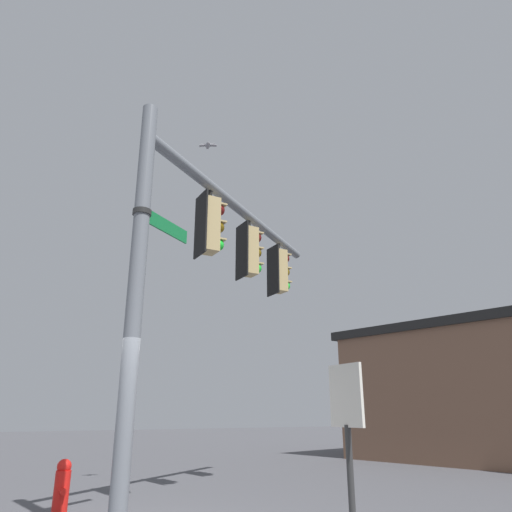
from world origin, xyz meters
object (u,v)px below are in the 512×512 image
street_name_sign (157,221)px  fire_hydrant (62,486)px  traffic_light_nearest_pole (210,225)px  traffic_light_mid_inner (250,251)px  historical_marker (348,424)px  bird_flying (208,145)px  traffic_light_mid_outer (280,271)px

street_name_sign → fire_hydrant: size_ratio=1.33×
traffic_light_nearest_pole → traffic_light_mid_inner: bearing=125.5°
street_name_sign → historical_marker: bearing=47.8°
fire_hydrant → bird_flying: bearing=90.8°
traffic_light_nearest_pole → fire_hydrant: bearing=-124.3°
traffic_light_nearest_pole → fire_hydrant: size_ratio=1.59×
bird_flying → historical_marker: bird_flying is taller
traffic_light_nearest_pole → historical_marker: size_ratio=0.62×
traffic_light_mid_inner → fire_hydrant: traffic_light_mid_inner is taller
traffic_light_mid_outer → fire_hydrant: size_ratio=1.59×
traffic_light_nearest_pole → historical_marker: 4.45m
bird_flying → historical_marker: size_ratio=0.19×
street_name_sign → historical_marker: 4.01m
traffic_light_nearest_pole → traffic_light_mid_outer: same height
traffic_light_mid_inner → historical_marker: 5.08m
traffic_light_mid_outer → street_name_sign: 4.92m
bird_flying → fire_hydrant: (0.03, -2.32, -6.95)m
traffic_light_nearest_pole → bird_flying: 2.88m
traffic_light_nearest_pole → traffic_light_mid_outer: 3.32m
street_name_sign → traffic_light_nearest_pole: bearing=125.1°
traffic_light_mid_inner → traffic_light_mid_outer: same height
traffic_light_mid_outer → historical_marker: size_ratio=0.62×
fire_hydrant → historical_marker: (4.02, 2.62, 0.99)m
street_name_sign → bird_flying: 4.12m
fire_hydrant → traffic_light_nearest_pole: bearing=55.7°
traffic_light_nearest_pole → fire_hydrant: traffic_light_nearest_pole is taller
street_name_sign → bird_flying: (-2.22, 1.72, 3.02)m
street_name_sign → bird_flying: size_ratio=2.72×
traffic_light_mid_outer → traffic_light_nearest_pole: bearing=-54.5°
traffic_light_mid_outer → traffic_light_mid_inner: bearing=-54.5°
traffic_light_mid_inner → fire_hydrant: bearing=-95.7°
traffic_light_mid_inner → street_name_sign: bearing=-54.7°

